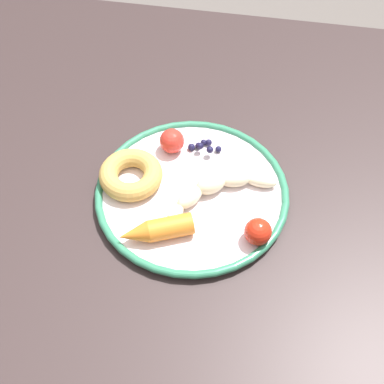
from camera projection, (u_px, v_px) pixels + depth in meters
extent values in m
plane|color=#5B534F|center=(197.00, 356.00, 1.44)|extent=(6.00, 6.00, 0.00)
cube|color=#302424|center=(201.00, 193.00, 0.87)|extent=(1.17, 0.92, 0.03)
cube|color=#372B25|center=(27.00, 131.00, 1.45)|extent=(0.05, 0.05, 0.70)
cylinder|color=silver|center=(192.00, 194.00, 0.84)|extent=(0.29, 0.29, 0.01)
torus|color=#307958|center=(192.00, 192.00, 0.84)|extent=(0.30, 0.30, 0.01)
ellipsoid|color=beige|center=(261.00, 181.00, 0.84)|extent=(0.05, 0.02, 0.02)
ellipsoid|color=beige|center=(235.00, 179.00, 0.84)|extent=(0.05, 0.04, 0.02)
ellipsoid|color=beige|center=(211.00, 184.00, 0.83)|extent=(0.06, 0.05, 0.03)
ellipsoid|color=beige|center=(190.00, 197.00, 0.82)|extent=(0.05, 0.05, 0.02)
ellipsoid|color=beige|center=(174.00, 217.00, 0.80)|extent=(0.03, 0.05, 0.02)
cylinder|color=orange|center=(171.00, 227.00, 0.78)|extent=(0.07, 0.05, 0.03)
cone|color=orange|center=(134.00, 235.00, 0.77)|extent=(0.05, 0.05, 0.03)
torus|color=tan|center=(131.00, 175.00, 0.84)|extent=(0.11, 0.11, 0.03)
sphere|color=#191638|center=(209.00, 142.00, 0.89)|extent=(0.01, 0.01, 0.01)
sphere|color=#191638|center=(198.00, 146.00, 0.89)|extent=(0.01, 0.01, 0.01)
sphere|color=#191638|center=(204.00, 142.00, 0.89)|extent=(0.01, 0.01, 0.01)
sphere|color=#191638|center=(192.00, 147.00, 0.89)|extent=(0.01, 0.01, 0.01)
sphere|color=#191638|center=(218.00, 149.00, 0.88)|extent=(0.01, 0.01, 0.01)
sphere|color=#191638|center=(200.00, 146.00, 0.88)|extent=(0.01, 0.01, 0.01)
sphere|color=#191638|center=(210.00, 150.00, 0.87)|extent=(0.01, 0.01, 0.01)
sphere|color=red|center=(172.00, 141.00, 0.88)|extent=(0.04, 0.04, 0.04)
sphere|color=red|center=(258.00, 232.00, 0.77)|extent=(0.04, 0.04, 0.04)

